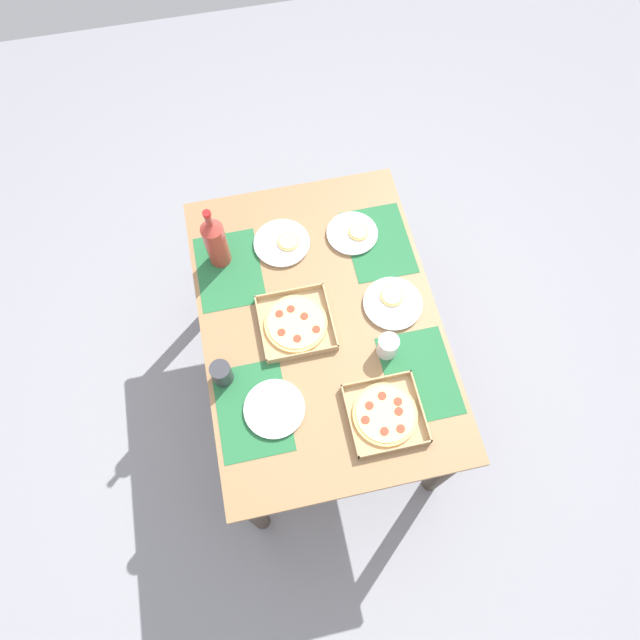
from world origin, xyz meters
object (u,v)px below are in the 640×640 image
object	(u,v)px
plate_far_right	(393,303)
cup_clear_right	(222,373)
plate_near_right	(282,243)
plate_far_left	(274,409)
cup_red	(388,346)
pizza_box_corner_right	(296,323)
pizza_box_corner_left	(385,414)
soda_bottle	(215,241)
plate_near_left	(353,233)

from	to	relation	value
plate_far_right	cup_clear_right	distance (m)	0.73
plate_near_right	plate_far_left	world-z (taller)	plate_near_right
plate_far_left	cup_red	bearing A→B (deg)	-73.50
pizza_box_corner_right	pizza_box_corner_left	bearing A→B (deg)	-149.94
pizza_box_corner_left	soda_bottle	size ratio (longest dim) A/B	0.84
plate_near_left	cup_clear_right	distance (m)	0.82
pizza_box_corner_right	plate_near_right	xyz separation A→B (m)	(0.38, -0.02, -0.00)
soda_bottle	plate_far_right	bearing A→B (deg)	-118.84
pizza_box_corner_left	soda_bottle	distance (m)	0.94
soda_bottle	cup_clear_right	xyz separation A→B (m)	(-0.52, 0.06, -0.08)
soda_bottle	cup_red	bearing A→B (deg)	-133.85
plate_far_left	plate_far_right	bearing A→B (deg)	-58.70
pizza_box_corner_right	plate_near_right	world-z (taller)	pizza_box_corner_right
cup_red	soda_bottle	bearing A→B (deg)	46.15
plate_far_right	plate_far_left	bearing A→B (deg)	121.30
plate_near_left	plate_near_right	bearing A→B (deg)	86.98
pizza_box_corner_right	plate_near_right	size ratio (longest dim) A/B	1.20
pizza_box_corner_right	plate_near_left	distance (m)	0.48
plate_near_left	cup_red	distance (m)	0.55
plate_near_right	plate_near_left	xyz separation A→B (m)	(-0.02, -0.30, 0.00)
plate_near_right	plate_far_left	size ratio (longest dim) A/B	1.05
pizza_box_corner_right	cup_red	distance (m)	0.37
pizza_box_corner_right	cup_red	size ratio (longest dim) A/B	2.90
cup_red	cup_clear_right	world-z (taller)	cup_clear_right
plate_near_left	pizza_box_corner_left	bearing A→B (deg)	174.89
plate_far_right	soda_bottle	size ratio (longest dim) A/B	0.73
plate_near_left	pizza_box_corner_right	bearing A→B (deg)	138.65
pizza_box_corner_left	plate_near_left	world-z (taller)	pizza_box_corner_left
pizza_box_corner_left	plate_far_left	size ratio (longest dim) A/B	1.20
soda_bottle	plate_near_right	bearing A→B (deg)	-86.60
plate_near_left	soda_bottle	bearing A→B (deg)	89.98
plate_far_right	cup_red	distance (m)	0.21
pizza_box_corner_right	plate_far_right	world-z (taller)	pizza_box_corner_right
pizza_box_corner_right	plate_near_left	size ratio (longest dim) A/B	1.30
plate_far_right	plate_near_right	world-z (taller)	same
pizza_box_corner_left	soda_bottle	xyz separation A→B (m)	(0.79, 0.50, 0.12)
cup_clear_right	soda_bottle	bearing A→B (deg)	-6.62
pizza_box_corner_left	cup_clear_right	bearing A→B (deg)	64.36
plate_far_left	plate_near_right	bearing A→B (deg)	-12.92
plate_near_right	soda_bottle	world-z (taller)	soda_bottle
cup_clear_right	plate_far_right	bearing A→B (deg)	-76.69
pizza_box_corner_right	soda_bottle	distance (m)	0.46
plate_near_right	soda_bottle	xyz separation A→B (m)	(-0.02, 0.27, 0.12)
pizza_box_corner_left	plate_near_right	size ratio (longest dim) A/B	1.15
pizza_box_corner_right	cup_red	bearing A→B (deg)	-119.98
plate_far_left	pizza_box_corner_right	bearing A→B (deg)	-24.13
plate_near_left	cup_clear_right	xyz separation A→B (m)	(-0.52, 0.63, 0.04)
soda_bottle	cup_clear_right	size ratio (longest dim) A/B	3.16
pizza_box_corner_left	plate_near_left	xyz separation A→B (m)	(0.79, -0.07, -0.00)
plate_far_right	cup_clear_right	bearing A→B (deg)	103.31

